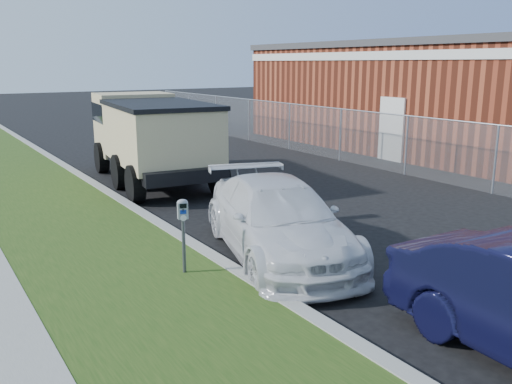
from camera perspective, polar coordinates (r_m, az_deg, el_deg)
ground at (r=10.44m, az=9.52°, el=-5.45°), size 120.00×120.00×0.00m
streetside at (r=9.88m, az=-24.35°, el=-7.19°), size 6.12×50.00×0.15m
chainlink_fence at (r=19.22m, az=8.92°, el=7.04°), size 0.06×30.06×30.00m
brick_building at (r=24.18m, az=18.22°, el=9.87°), size 9.20×14.20×4.17m
parking_meter at (r=8.43m, az=-7.69°, el=-2.95°), size 0.19×0.15×1.20m
white_wagon at (r=9.58m, az=2.13°, el=-2.83°), size 3.08×4.91×1.33m
dump_truck at (r=15.98m, az=-11.09°, el=6.06°), size 3.09×6.42×2.42m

